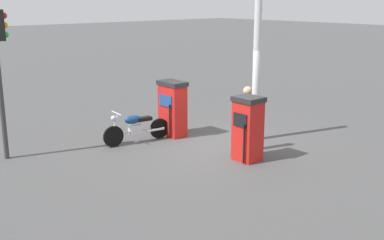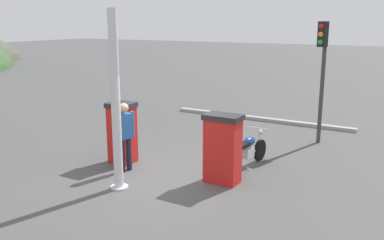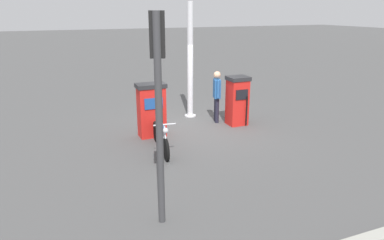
{
  "view_description": "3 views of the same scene",
  "coord_description": "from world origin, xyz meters",
  "px_view_note": "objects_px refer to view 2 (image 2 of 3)",
  "views": [
    {
      "loc": [
        8.56,
        8.89,
        3.87
      ],
      "look_at": [
        1.23,
        0.59,
        1.03
      ],
      "focal_mm": 44.61,
      "sensor_mm": 36.0,
      "label": 1
    },
    {
      "loc": [
        -8.11,
        -5.35,
        3.62
      ],
      "look_at": [
        1.19,
        -0.07,
        1.1
      ],
      "focal_mm": 39.41,
      "sensor_mm": 36.0,
      "label": 2
    },
    {
      "loc": [
        9.87,
        -4.26,
        3.63
      ],
      "look_at": [
        1.11,
        -0.54,
        0.65
      ],
      "focal_mm": 33.25,
      "sensor_mm": 36.0,
      "label": 3
    }
  ],
  "objects_px": {
    "motorcycle_near_pump": "(247,151)",
    "roadside_traffic_light": "(322,61)",
    "fuel_pump_near": "(223,148)",
    "canopy_support_pole": "(116,106)",
    "attendant_person": "(125,132)",
    "fuel_pump_far": "(122,132)"
  },
  "relations": [
    {
      "from": "motorcycle_near_pump",
      "to": "roadside_traffic_light",
      "type": "distance_m",
      "value": 3.85
    },
    {
      "from": "fuel_pump_near",
      "to": "roadside_traffic_light",
      "type": "relative_size",
      "value": 0.44
    },
    {
      "from": "roadside_traffic_light",
      "to": "canopy_support_pole",
      "type": "xyz_separation_m",
      "value": [
        -5.77,
        2.97,
        -0.61
      ]
    },
    {
      "from": "roadside_traffic_light",
      "to": "attendant_person",
      "type": "bearing_deg",
      "value": 143.87
    },
    {
      "from": "fuel_pump_near",
      "to": "motorcycle_near_pump",
      "type": "distance_m",
      "value": 1.26
    },
    {
      "from": "canopy_support_pole",
      "to": "roadside_traffic_light",
      "type": "bearing_deg",
      "value": -27.22
    },
    {
      "from": "motorcycle_near_pump",
      "to": "attendant_person",
      "type": "distance_m",
      "value": 3.09
    },
    {
      "from": "roadside_traffic_light",
      "to": "motorcycle_near_pump",
      "type": "bearing_deg",
      "value": 162.07
    },
    {
      "from": "fuel_pump_near",
      "to": "canopy_support_pole",
      "type": "xyz_separation_m",
      "value": [
        -1.45,
        1.84,
        1.06
      ]
    },
    {
      "from": "fuel_pump_near",
      "to": "canopy_support_pole",
      "type": "height_order",
      "value": "canopy_support_pole"
    },
    {
      "from": "attendant_person",
      "to": "canopy_support_pole",
      "type": "height_order",
      "value": "canopy_support_pole"
    },
    {
      "from": "canopy_support_pole",
      "to": "motorcycle_near_pump",
      "type": "bearing_deg",
      "value": -36.42
    },
    {
      "from": "attendant_person",
      "to": "roadside_traffic_light",
      "type": "distance_m",
      "value": 6.15
    },
    {
      "from": "fuel_pump_far",
      "to": "attendant_person",
      "type": "bearing_deg",
      "value": -135.86
    },
    {
      "from": "motorcycle_near_pump",
      "to": "roadside_traffic_light",
      "type": "bearing_deg",
      "value": -17.93
    },
    {
      "from": "fuel_pump_far",
      "to": "fuel_pump_near",
      "type": "bearing_deg",
      "value": -90.0
    },
    {
      "from": "motorcycle_near_pump",
      "to": "fuel_pump_near",
      "type": "bearing_deg",
      "value": 174.3
    },
    {
      "from": "motorcycle_near_pump",
      "to": "canopy_support_pole",
      "type": "bearing_deg",
      "value": 143.58
    },
    {
      "from": "attendant_person",
      "to": "roadside_traffic_light",
      "type": "height_order",
      "value": "roadside_traffic_light"
    },
    {
      "from": "fuel_pump_near",
      "to": "roadside_traffic_light",
      "type": "distance_m",
      "value": 4.76
    },
    {
      "from": "fuel_pump_far",
      "to": "roadside_traffic_light",
      "type": "height_order",
      "value": "roadside_traffic_light"
    },
    {
      "from": "motorcycle_near_pump",
      "to": "attendant_person",
      "type": "height_order",
      "value": "attendant_person"
    }
  ]
}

